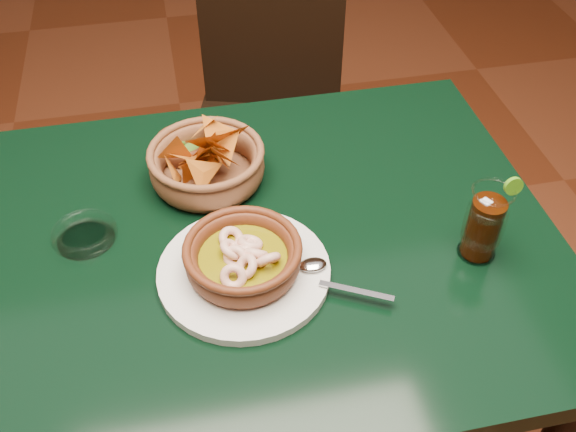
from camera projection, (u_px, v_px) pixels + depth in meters
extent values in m
cube|color=black|center=(205.00, 253.00, 1.09)|extent=(1.20, 0.80, 0.04)
cylinder|color=black|center=(411.00, 226.00, 1.66)|extent=(0.06, 0.06, 0.71)
cube|color=black|center=(267.00, 145.00, 1.77)|extent=(0.51, 0.51, 0.04)
cylinder|color=black|center=(200.00, 243.00, 1.81)|extent=(0.04, 0.04, 0.44)
cylinder|color=black|center=(325.00, 250.00, 1.79)|extent=(0.04, 0.04, 0.44)
cylinder|color=black|center=(219.00, 163.00, 2.06)|extent=(0.04, 0.04, 0.44)
cylinder|color=black|center=(329.00, 169.00, 2.04)|extent=(0.04, 0.04, 0.44)
cube|color=black|center=(272.00, 34.00, 1.74)|extent=(0.38, 0.14, 0.43)
cylinder|color=silver|center=(244.00, 272.00, 1.02)|extent=(0.28, 0.28, 0.01)
cylinder|color=#4F2110|center=(244.00, 267.00, 1.01)|extent=(0.16, 0.16, 0.01)
torus|color=#4F2110|center=(243.00, 258.00, 1.00)|extent=(0.20, 0.20, 0.04)
torus|color=#4F2110|center=(242.00, 248.00, 0.98)|extent=(0.19, 0.19, 0.01)
cylinder|color=#655E06|center=(243.00, 258.00, 1.00)|extent=(0.14, 0.14, 0.01)
torus|color=beige|center=(255.00, 253.00, 0.99)|extent=(0.06, 0.05, 0.04)
torus|color=beige|center=(250.00, 243.00, 1.01)|extent=(0.06, 0.06, 0.04)
torus|color=beige|center=(244.00, 246.00, 1.00)|extent=(0.06, 0.06, 0.04)
torus|color=beige|center=(231.00, 238.00, 1.02)|extent=(0.06, 0.06, 0.04)
torus|color=beige|center=(232.00, 249.00, 0.99)|extent=(0.05, 0.05, 0.04)
torus|color=beige|center=(236.00, 258.00, 0.98)|extent=(0.05, 0.05, 0.04)
torus|color=beige|center=(233.00, 277.00, 0.95)|extent=(0.06, 0.05, 0.05)
torus|color=beige|center=(246.00, 267.00, 0.97)|extent=(0.05, 0.05, 0.05)
torus|color=beige|center=(268.00, 260.00, 0.98)|extent=(0.05, 0.04, 0.05)
cube|color=silver|center=(356.00, 291.00, 0.98)|extent=(0.11, 0.06, 0.00)
ellipsoid|color=silver|center=(313.00, 265.00, 1.01)|extent=(0.04, 0.03, 0.01)
cylinder|color=brown|center=(209.00, 178.00, 1.19)|extent=(0.18, 0.18, 0.01)
torus|color=brown|center=(207.00, 166.00, 1.17)|extent=(0.24, 0.24, 0.06)
torus|color=brown|center=(206.00, 152.00, 1.15)|extent=(0.21, 0.21, 0.01)
cone|color=#BE6219|center=(175.00, 150.00, 1.14)|extent=(0.09, 0.02, 0.09)
cone|color=#BE6219|center=(188.00, 158.00, 1.15)|extent=(0.10, 0.08, 0.07)
cone|color=#BE6219|center=(192.00, 172.00, 1.14)|extent=(0.10, 0.04, 0.10)
cone|color=#BE6219|center=(203.00, 169.00, 1.16)|extent=(0.05, 0.10, 0.10)
cone|color=#BE6219|center=(198.00, 155.00, 1.15)|extent=(0.10, 0.10, 0.04)
cone|color=#BE6219|center=(204.00, 125.00, 1.17)|extent=(0.09, 0.09, 0.06)
cone|color=#BE6219|center=(214.00, 161.00, 1.17)|extent=(0.07, 0.07, 0.10)
cone|color=#BE6219|center=(214.00, 156.00, 1.17)|extent=(0.07, 0.09, 0.07)
cone|color=#BE6219|center=(215.00, 132.00, 1.16)|extent=(0.10, 0.08, 0.07)
cone|color=#BE6219|center=(205.00, 158.00, 1.15)|extent=(0.09, 0.04, 0.10)
cone|color=#BE6219|center=(175.00, 171.00, 1.16)|extent=(0.05, 0.11, 0.10)
cone|color=#BE6219|center=(199.00, 168.00, 1.16)|extent=(0.11, 0.09, 0.07)
cone|color=#BE6219|center=(204.00, 151.00, 1.12)|extent=(0.07, 0.08, 0.09)
cone|color=#BE6219|center=(212.00, 143.00, 1.13)|extent=(0.08, 0.08, 0.08)
cone|color=#BE6219|center=(206.00, 160.00, 1.16)|extent=(0.06, 0.09, 0.10)
cone|color=#BE6219|center=(202.00, 161.00, 1.18)|extent=(0.05, 0.09, 0.10)
cone|color=#BE6219|center=(208.00, 145.00, 1.16)|extent=(0.09, 0.06, 0.09)
cone|color=#BE6219|center=(203.00, 173.00, 1.11)|extent=(0.11, 0.06, 0.09)
cone|color=#BE6219|center=(222.00, 155.00, 1.11)|extent=(0.09, 0.09, 0.07)
cone|color=#BE6219|center=(232.00, 133.00, 1.15)|extent=(0.11, 0.06, 0.09)
cone|color=#BE6219|center=(218.00, 155.00, 1.16)|extent=(0.06, 0.11, 0.10)
cone|color=#BE6219|center=(225.00, 146.00, 1.15)|extent=(0.10, 0.08, 0.08)
cone|color=#BE6219|center=(202.00, 140.00, 1.13)|extent=(0.11, 0.07, 0.09)
cone|color=#BE6219|center=(210.00, 140.00, 1.13)|extent=(0.11, 0.06, 0.10)
cylinder|color=#4F2110|center=(184.00, 153.00, 1.24)|extent=(0.10, 0.10, 0.01)
torus|color=#4F2110|center=(183.00, 145.00, 1.23)|extent=(0.13, 0.13, 0.04)
cylinder|color=#2B5112|center=(183.00, 143.00, 1.23)|extent=(0.08, 0.08, 0.01)
sphere|color=#2B5112|center=(180.00, 139.00, 1.23)|extent=(0.02, 0.02, 0.02)
sphere|color=#2B5112|center=(187.00, 136.00, 1.23)|extent=(0.02, 0.02, 0.02)
sphere|color=#2B5112|center=(178.00, 140.00, 1.22)|extent=(0.02, 0.02, 0.02)
sphere|color=#2B5112|center=(181.00, 143.00, 1.22)|extent=(0.02, 0.02, 0.02)
sphere|color=#2B5112|center=(179.00, 138.00, 1.23)|extent=(0.02, 0.02, 0.02)
cylinder|color=white|center=(476.00, 251.00, 1.06)|extent=(0.06, 0.06, 0.01)
torus|color=white|center=(485.00, 223.00, 1.01)|extent=(0.14, 0.14, 0.08)
cylinder|color=black|center=(483.00, 228.00, 1.02)|extent=(0.05, 0.05, 0.11)
cube|color=silver|center=(486.00, 214.00, 0.99)|extent=(0.02, 0.02, 0.03)
cube|color=silver|center=(481.00, 210.00, 1.00)|extent=(0.03, 0.02, 0.02)
cube|color=silver|center=(494.00, 206.00, 0.99)|extent=(0.02, 0.02, 0.02)
cube|color=silver|center=(485.00, 205.00, 0.99)|extent=(0.02, 0.02, 0.02)
torus|color=white|center=(494.00, 192.00, 0.97)|extent=(0.07, 0.07, 0.00)
cylinder|color=#448914|center=(513.00, 186.00, 0.97)|extent=(0.03, 0.01, 0.03)
cylinder|color=white|center=(86.00, 238.00, 1.08)|extent=(0.10, 0.10, 0.01)
torus|color=white|center=(84.00, 234.00, 1.07)|extent=(0.12, 0.12, 0.03)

